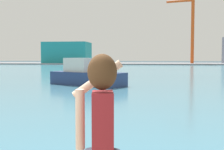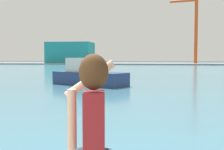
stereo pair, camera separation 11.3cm
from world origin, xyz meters
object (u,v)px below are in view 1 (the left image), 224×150
port_crane (190,26)px  person_photographer (101,124)px  boat_moored (86,76)px  warehouse_left (67,53)px

port_crane → person_photographer: bearing=-98.1°
boat_moored → port_crane: 71.72m
boat_moored → port_crane: port_crane is taller
boat_moored → port_crane: size_ratio=0.34×
boat_moored → warehouse_left: bearing=135.6°
person_photographer → boat_moored: 21.49m
port_crane → warehouse_left: bearing=178.9°
person_photographer → port_crane: port_crane is taller
warehouse_left → port_crane: size_ratio=0.71×
person_photographer → port_crane: size_ratio=0.09×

